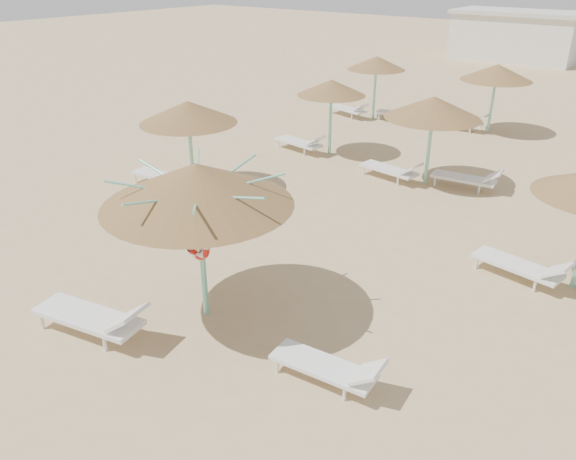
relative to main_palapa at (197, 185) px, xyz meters
The scene contains 6 objects.
ground 2.77m from the main_palapa, ahead, with size 120.00×120.00×0.00m, color tan.
main_palapa is the anchor object (origin of this frame).
lounger_main_a 3.13m from the main_palapa, 121.50° to the right, with size 2.43×1.18×0.85m.
lounger_main_b 3.91m from the main_palapa, ahead, with size 1.97×0.78×0.70m.
palapa_field 10.26m from the main_palapa, 82.19° to the left, with size 18.89×14.53×2.72m.
service_hut 35.47m from the main_palapa, 98.97° to the left, with size 8.40×4.40×3.25m.
Camera 1 is at (6.57, -6.37, 6.36)m, focal length 35.00 mm.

